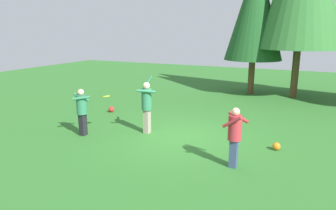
{
  "coord_description": "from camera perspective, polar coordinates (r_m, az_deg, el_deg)",
  "views": [
    {
      "loc": [
        3.79,
        -8.96,
        3.43
      ],
      "look_at": [
        -0.41,
        -0.08,
        1.05
      ],
      "focal_mm": 33.26,
      "sensor_mm": 36.0,
      "label": 1
    }
  ],
  "objects": [
    {
      "name": "ground_plane",
      "position": [
        10.32,
        2.24,
        -5.8
      ],
      "size": [
        40.0,
        40.0,
        0.0
      ],
      "primitive_type": "plane",
      "color": "#2D6B28"
    },
    {
      "name": "person_thrower",
      "position": [
        10.42,
        -3.93,
        0.39
      ],
      "size": [
        0.66,
        0.65,
        1.94
      ],
      "rotation": [
        0.0,
        0.0,
        -2.68
      ],
      "color": "gray",
      "rests_on": "ground_plane"
    },
    {
      "name": "person_catcher",
      "position": [
        10.58,
        -15.51,
        -0.6
      ],
      "size": [
        0.71,
        0.71,
        1.57
      ],
      "rotation": [
        0.0,
        0.0,
        0.71
      ],
      "color": "black",
      "rests_on": "ground_plane"
    },
    {
      "name": "person_bystander",
      "position": [
        8.0,
        12.11,
        -4.97
      ],
      "size": [
        0.59,
        0.57,
        1.57
      ],
      "rotation": [
        0.0,
        0.0,
        2.96
      ],
      "color": "#38476B",
      "rests_on": "ground_plane"
    },
    {
      "name": "frisbee",
      "position": [
        10.52,
        -11.33,
        1.59
      ],
      "size": [
        0.38,
        0.38,
        0.08
      ],
      "color": "yellow"
    },
    {
      "name": "ball_orange",
      "position": [
        9.71,
        19.24,
        -7.16
      ],
      "size": [
        0.23,
        0.23,
        0.23
      ],
      "primitive_type": "sphere",
      "color": "orange",
      "rests_on": "ground_plane"
    },
    {
      "name": "ball_red",
      "position": [
        13.51,
        -10.32,
        -0.78
      ],
      "size": [
        0.24,
        0.24,
        0.24
      ],
      "primitive_type": "sphere",
      "color": "red",
      "rests_on": "ground_plane"
    },
    {
      "name": "tree_center",
      "position": [
        17.52,
        15.75,
        16.75
      ],
      "size": [
        3.04,
        3.04,
        7.25
      ],
      "color": "brown",
      "rests_on": "ground_plane"
    }
  ]
}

